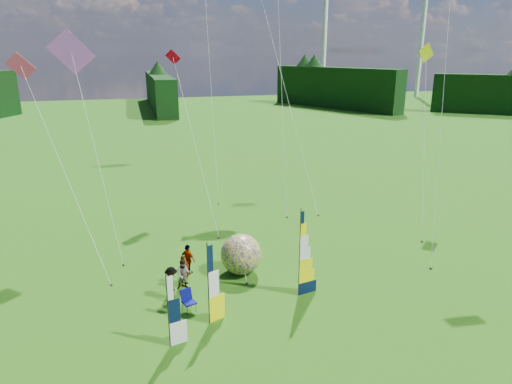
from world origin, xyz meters
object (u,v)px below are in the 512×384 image
object	(u,v)px
spectator_d	(188,259)
kite_whale	(285,79)
side_banner_far	(168,313)
bol_inflatable	(241,254)
spectator_a	(185,270)
camp_chair	(189,301)
spectator_b	(184,274)
spectator_c	(172,283)
feather_banner_main	(300,255)
side_banner_left	(208,286)

from	to	relation	value
spectator_d	kite_whale	distance (m)	18.52
side_banner_far	kite_whale	world-z (taller)	kite_whale
kite_whale	bol_inflatable	bearing A→B (deg)	-114.09
side_banner_far	spectator_a	bearing A→B (deg)	63.39
spectator_d	camp_chair	world-z (taller)	spectator_d
spectator_b	kite_whale	size ratio (longest dim) A/B	0.08
spectator_c	side_banner_far	bearing A→B (deg)	168.08
spectator_c	camp_chair	world-z (taller)	spectator_c
feather_banner_main	side_banner_left	distance (m)	5.08
spectator_b	feather_banner_main	bearing A→B (deg)	-17.40
spectator_b	spectator_d	size ratio (longest dim) A/B	0.94
feather_banner_main	spectator_a	distance (m)	6.36
feather_banner_main	spectator_b	world-z (taller)	feather_banner_main
bol_inflatable	camp_chair	world-z (taller)	bol_inflatable
spectator_b	side_banner_left	bearing A→B (deg)	-73.60
side_banner_left	bol_inflatable	size ratio (longest dim) A/B	1.69
spectator_a	camp_chair	bearing A→B (deg)	-133.39
spectator_b	spectator_d	bearing A→B (deg)	80.76
bol_inflatable	spectator_d	xyz separation A→B (m)	(-2.92, 0.73, -0.28)
bol_inflatable	spectator_b	xyz separation A→B (m)	(-3.34, -0.93, -0.33)
feather_banner_main	kite_whale	xyz separation A→B (m)	(4.80, 16.65, 7.66)
feather_banner_main	spectator_d	xyz separation A→B (m)	(-5.19, 3.99, -1.44)
kite_whale	spectator_d	bearing A→B (deg)	-124.53
bol_inflatable	spectator_a	bearing A→B (deg)	-171.09
side_banner_left	camp_chair	xyz separation A→B (m)	(-0.77, 1.31, -1.41)
side_banner_left	bol_inflatable	distance (m)	5.32
kite_whale	spectator_b	bearing A→B (deg)	-122.28
spectator_a	spectator_b	xyz separation A→B (m)	(-0.08, -0.42, -0.01)
side_banner_far	bol_inflatable	world-z (taller)	side_banner_far
spectator_d	camp_chair	bearing A→B (deg)	134.43
side_banner_left	side_banner_far	distance (m)	2.33
spectator_b	spectator_c	xyz separation A→B (m)	(-0.73, -0.82, 0.03)
side_banner_far	spectator_d	bearing A→B (deg)	63.03
side_banner_left	kite_whale	size ratio (longest dim) A/B	0.20
side_banner_left	bol_inflatable	bearing A→B (deg)	36.92
feather_banner_main	spectator_c	bearing A→B (deg)	154.58
spectator_c	kite_whale	distance (m)	20.89
kite_whale	spectator_c	bearing A→B (deg)	-122.62
side_banner_left	spectator_d	distance (m)	5.41
kite_whale	side_banner_left	bearing A→B (deg)	-114.62
feather_banner_main	camp_chair	bearing A→B (deg)	167.90
side_banner_far	bol_inflatable	distance (m)	7.41
side_banner_far	kite_whale	size ratio (longest dim) A/B	0.17
side_banner_far	spectator_b	distance (m)	5.11
bol_inflatable	spectator_b	world-z (taller)	bol_inflatable
bol_inflatable	camp_chair	xyz separation A→B (m)	(-3.39, -3.25, -0.61)
spectator_c	camp_chair	size ratio (longest dim) A/B	1.54
spectator_c	camp_chair	distance (m)	1.68
spectator_d	feather_banner_main	bearing A→B (deg)	-166.32
feather_banner_main	side_banner_far	distance (m)	7.32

